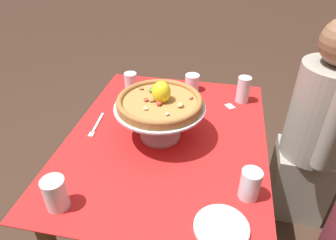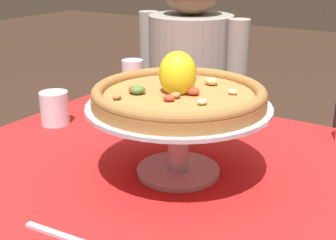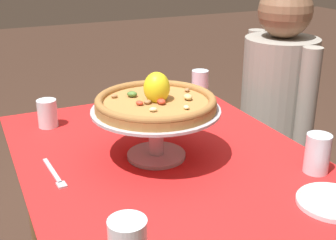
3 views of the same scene
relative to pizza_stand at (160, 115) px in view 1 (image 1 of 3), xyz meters
The scene contains 13 objects.
ground_plane 0.88m from the pizza_stand, 91.67° to the left, with size 14.00×14.00×0.00m, color #3D281E.
dining_table 0.24m from the pizza_stand, 91.67° to the left, with size 1.11×0.86×0.77m.
pizza_stand is the anchor object (origin of this frame).
pizza 0.07m from the pizza_stand, 146.38° to the left, with size 0.36×0.36×0.11m.
water_glass_back_left 0.52m from the pizza_stand, 136.90° to the left, with size 0.07×0.07×0.14m.
water_glass_back_right 0.47m from the pizza_stand, 53.66° to the left, with size 0.07×0.07×0.11m.
water_glass_front_left 0.47m from the pizza_stand, 146.92° to the right, with size 0.07×0.07×0.10m.
water_glass_side_left 0.46m from the pizza_stand, 169.66° to the left, with size 0.08×0.08×0.09m.
water_glass_front_right 0.52m from the pizza_stand, 29.55° to the right, with size 0.08×0.08×0.12m.
side_plate 0.53m from the pizza_stand, 34.21° to the left, with size 0.18×0.18×0.02m.
dinner_fork 0.33m from the pizza_stand, 92.16° to the right, with size 0.19×0.03×0.01m.
sugar_packet 0.44m from the pizza_stand, 136.07° to the left, with size 0.05×0.04×0.01m, color beige.
diner_left 0.92m from the pizza_stand, 117.77° to the left, with size 0.48×0.34×1.23m.
Camera 1 is at (1.04, 0.22, 1.59)m, focal length 32.40 mm.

